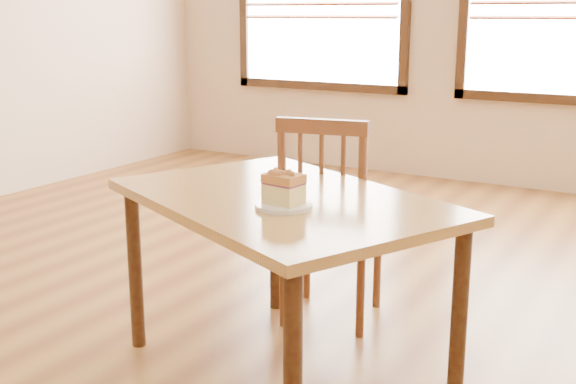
% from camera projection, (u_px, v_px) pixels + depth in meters
% --- Properties ---
extents(cafe_table_main, '(1.55, 1.33, 0.75)m').
position_uv_depth(cafe_table_main, '(282.00, 218.00, 2.77)').
color(cafe_table_main, '#B28145').
rests_on(cafe_table_main, ground).
extents(cafe_chair_main, '(0.53, 0.53, 1.00)m').
position_uv_depth(cafe_chair_main, '(330.00, 218.00, 3.34)').
color(cafe_chair_main, '#5E2C19').
rests_on(cafe_chair_main, ground).
extents(plate, '(0.21, 0.21, 0.02)m').
position_uv_depth(plate, '(284.00, 206.00, 2.58)').
color(plate, white).
rests_on(plate, cafe_table_main).
extents(cake_slice, '(0.15, 0.12, 0.12)m').
position_uv_depth(cake_slice, '(284.00, 188.00, 2.56)').
color(cake_slice, '#FFF390').
rests_on(cake_slice, plate).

